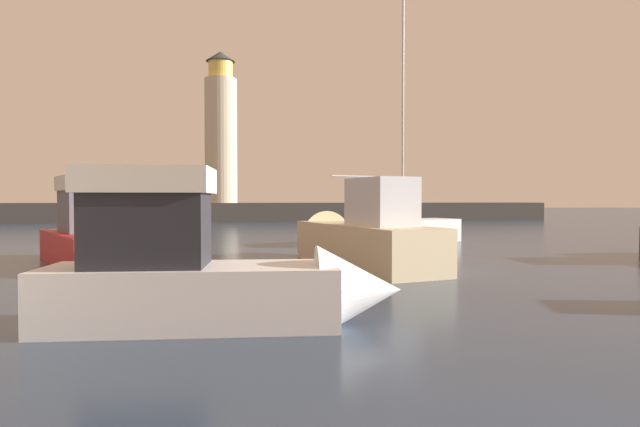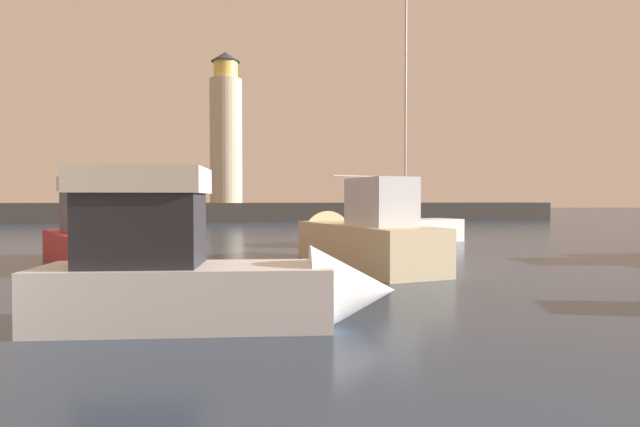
% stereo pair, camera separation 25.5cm
% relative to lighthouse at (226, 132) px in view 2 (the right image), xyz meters
% --- Properties ---
extents(ground_plane, '(220.00, 220.00, 0.00)m').
position_rel_lighthouse_xyz_m(ground_plane, '(4.12, -27.83, -9.69)').
color(ground_plane, '#2D3D51').
extents(breakwater, '(64.59, 5.49, 2.00)m').
position_rel_lighthouse_xyz_m(breakwater, '(4.12, 0.00, -8.69)').
color(breakwater, '#423F3D').
rests_on(breakwater, ground_plane).
extents(lighthouse, '(3.44, 3.44, 16.23)m').
position_rel_lighthouse_xyz_m(lighthouse, '(0.00, 0.00, 0.00)').
color(lighthouse, beige).
rests_on(lighthouse, breakwater).
extents(motorboat_0, '(4.26, 9.24, 3.33)m').
position_rel_lighthouse_xyz_m(motorboat_0, '(5.50, -38.94, -8.70)').
color(motorboat_0, beige).
rests_on(motorboat_0, ground_plane).
extents(motorboat_5, '(6.74, 2.31, 3.19)m').
position_rel_lighthouse_xyz_m(motorboat_5, '(0.84, -47.73, -8.70)').
color(motorboat_5, white).
rests_on(motorboat_5, ground_plane).
extents(motorboat_6, '(5.58, 8.26, 3.67)m').
position_rel_lighthouse_xyz_m(motorboat_6, '(-3.63, -38.38, -8.74)').
color(motorboat_6, '#B21E1E').
rests_on(motorboat_6, ground_plane).
extents(sailboat_moored, '(8.54, 4.85, 14.06)m').
position_rel_lighthouse_xyz_m(sailboat_moored, '(9.59, -30.23, -9.00)').
color(sailboat_moored, white).
rests_on(sailboat_moored, ground_plane).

